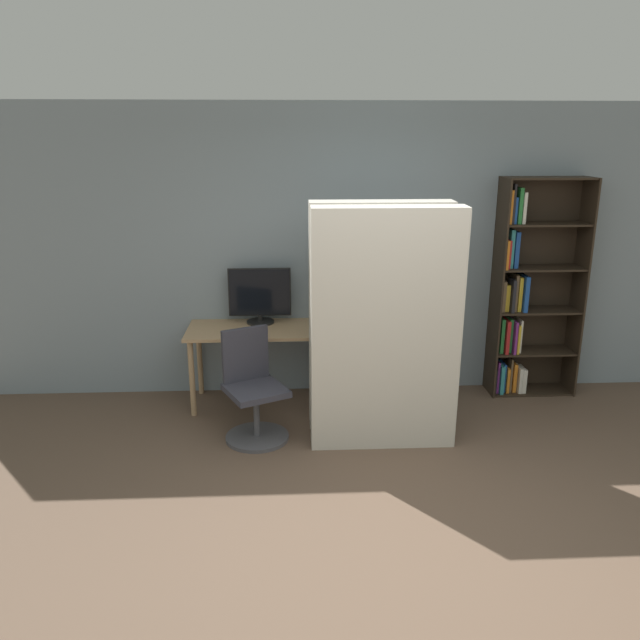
{
  "coord_description": "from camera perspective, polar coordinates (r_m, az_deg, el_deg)",
  "views": [
    {
      "loc": [
        -0.66,
        -3.12,
        2.39
      ],
      "look_at": [
        -0.43,
        1.43,
        1.05
      ],
      "focal_mm": 35.0,
      "sensor_mm": 36.0,
      "label": 1
    }
  ],
  "objects": [
    {
      "name": "mattress_far",
      "position": [
        5.17,
        5.43,
        0.21
      ],
      "size": [
        1.15,
        0.26,
        1.92
      ],
      "color": "beige",
      "rests_on": "ground"
    },
    {
      "name": "monitor",
      "position": [
        5.76,
        -5.53,
        2.25
      ],
      "size": [
        0.57,
        0.25,
        0.52
      ],
      "color": "black",
      "rests_on": "desk"
    },
    {
      "name": "mattress_near",
      "position": [
        4.81,
        6.07,
        -1.05
      ],
      "size": [
        1.15,
        0.26,
        1.92
      ],
      "color": "beige",
      "rests_on": "ground"
    },
    {
      "name": "ground_plane",
      "position": [
        3.99,
        7.78,
        -20.63
      ],
      "size": [
        16.0,
        16.0,
        0.0
      ],
      "primitive_type": "plane",
      "color": "brown"
    },
    {
      "name": "desk",
      "position": [
        5.7,
        -5.48,
        -1.66
      ],
      "size": [
        1.31,
        0.62,
        0.73
      ],
      "color": "tan",
      "rests_on": "ground"
    },
    {
      "name": "wall_back",
      "position": [
        5.88,
        3.67,
        6.17
      ],
      "size": [
        8.0,
        0.06,
        2.7
      ],
      "color": "gray",
      "rests_on": "ground"
    },
    {
      "name": "bookshelf",
      "position": [
        6.18,
        18.2,
        2.19
      ],
      "size": [
        0.8,
        0.34,
        2.05
      ],
      "color": "#2D2319",
      "rests_on": "ground"
    },
    {
      "name": "office_chair",
      "position": [
        5.15,
        -6.11,
        -6.93
      ],
      "size": [
        0.59,
        0.59,
        0.9
      ],
      "color": "#4C4C51",
      "rests_on": "ground"
    }
  ]
}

